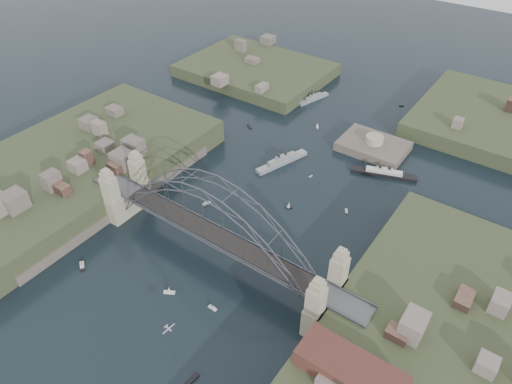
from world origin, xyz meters
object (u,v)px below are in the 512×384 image
object	(u,v)px
naval_cruiser_near	(282,161)
naval_cruiser_far	(313,98)
bridge	(213,223)
ocean_liner	(384,173)
fort_island	(372,151)
wharf_shed	(350,370)

from	to	relation	value
naval_cruiser_near	naval_cruiser_far	bearing A→B (deg)	107.12
bridge	naval_cruiser_far	bearing A→B (deg)	104.17
ocean_liner	naval_cruiser_far	bearing A→B (deg)	144.51
fort_island	ocean_liner	distance (m)	14.61
naval_cruiser_far	bridge	bearing A→B (deg)	-75.83
naval_cruiser_near	ocean_liner	bearing A→B (deg)	24.11
bridge	ocean_liner	xyz separation A→B (m)	(20.93, 58.49, -11.54)
wharf_shed	naval_cruiser_near	xyz separation A→B (m)	(-52.92, 59.13, -9.08)
wharf_shed	fort_island	bearing A→B (deg)	110.85
bridge	naval_cruiser_far	size ratio (longest dim) A/B	5.58
wharf_shed	ocean_liner	xyz separation A→B (m)	(-23.07, 72.49, -9.22)
bridge	wharf_shed	bearing A→B (deg)	-17.65
bridge	wharf_shed	xyz separation A→B (m)	(44.00, -14.00, -2.32)
naval_cruiser_near	ocean_liner	xyz separation A→B (m)	(29.85, 13.36, -0.13)
naval_cruiser_near	naval_cruiser_far	xyz separation A→B (m)	(-13.68, 44.40, -0.12)
wharf_shed	ocean_liner	world-z (taller)	wharf_shed
fort_island	naval_cruiser_far	size ratio (longest dim) A/B	1.46
bridge	wharf_shed	size ratio (longest dim) A/B	4.20
naval_cruiser_far	naval_cruiser_near	bearing A→B (deg)	-72.88
naval_cruiser_near	ocean_liner	size ratio (longest dim) A/B	0.96
naval_cruiser_near	ocean_liner	world-z (taller)	naval_cruiser_near
fort_island	naval_cruiser_near	xyz separation A→B (m)	(-20.92, -24.87, 1.26)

